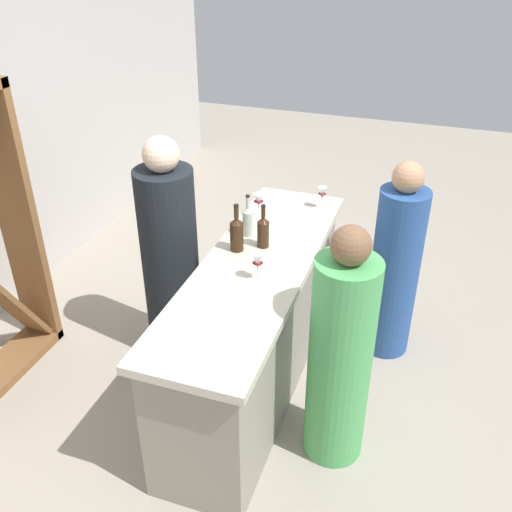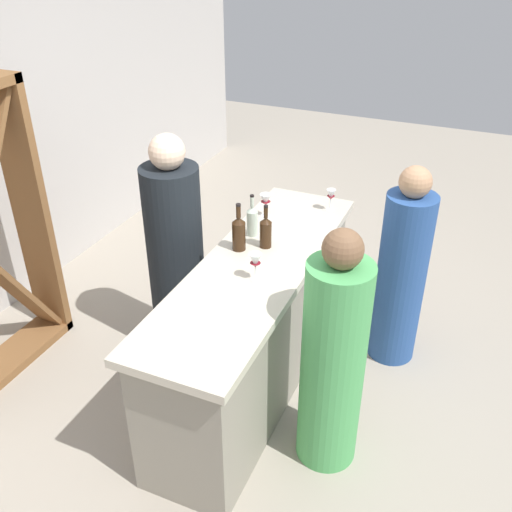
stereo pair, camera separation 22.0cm
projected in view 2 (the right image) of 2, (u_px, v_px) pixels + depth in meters
name	position (u px, v px, depth m)	size (l,w,h in m)	color
ground_plane	(256.00, 382.00, 3.85)	(12.00, 12.00, 0.00)	#9E9384
bar_counter	(256.00, 326.00, 3.61)	(2.11, 0.62, 0.93)	gray
wine_bottle_leftmost_amber_brown	(239.00, 232.00, 3.46)	(0.08, 0.08, 0.30)	#331E0F
wine_bottle_second_left_amber_brown	(266.00, 231.00, 3.49)	(0.07, 0.07, 0.28)	#331E0F
wine_bottle_center_clear_pale	(252.00, 220.00, 3.62)	(0.07, 0.07, 0.28)	#B7C6B2
wine_glass_near_left	(331.00, 196.00, 3.92)	(0.06, 0.06, 0.15)	white
wine_glass_near_center	(255.00, 262.00, 3.17)	(0.07, 0.07, 0.16)	white
wine_glass_near_right	(266.00, 201.00, 3.84)	(0.08, 0.08, 0.16)	white
person_left_guest	(401.00, 274.00, 3.78)	(0.32, 0.32, 1.41)	#284C8C
person_center_guest	(333.00, 362.00, 3.02)	(0.41, 0.41, 1.46)	#4CA559
person_server_behind	(176.00, 257.00, 3.83)	(0.46, 0.46, 1.57)	black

